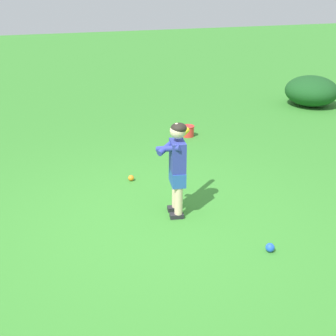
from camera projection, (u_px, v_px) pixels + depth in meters
The scene contains 6 objects.
ground_plane at pixel (157, 224), 4.82m from camera, with size 40.00×40.00×0.00m, color #38842D.
child_batter at pixel (177, 161), 4.79m from camera, with size 0.52×0.54×1.08m.
play_ball_midfield at pixel (131, 178), 5.85m from camera, with size 0.08×0.08×0.08m, color orange.
play_ball_by_bucket at pixel (270, 248), 4.31m from camera, with size 0.09×0.09×0.09m, color blue.
toy_bucket at pixel (188, 131), 7.51m from camera, with size 0.22×0.22×0.19m.
shrub_left_background at pixel (311, 91), 9.31m from camera, with size 1.08×1.13×0.63m, color #194C1E.
Camera 1 is at (-1.33, -3.98, 2.44)m, focal length 47.13 mm.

